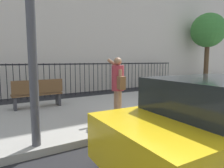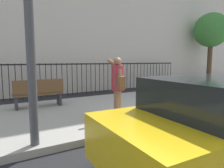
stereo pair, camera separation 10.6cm
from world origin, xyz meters
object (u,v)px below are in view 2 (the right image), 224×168
Objects in this scene: taxi_yellow at (221,123)px; pedestrian_on_phone at (118,83)px; street_tree_near at (211,31)px; street_bench at (39,93)px.

taxi_yellow is 2.78m from pedestrian_on_phone.
pedestrian_on_phone reaches higher than taxi_yellow.
taxi_yellow is 12.65m from street_tree_near.
pedestrian_on_phone is 1.04× the size of street_bench.
street_bench is at bearing 124.83° from pedestrian_on_phone.
taxi_yellow is at bearing -145.57° from street_tree_near.
pedestrian_on_phone is at bearing -55.17° from street_bench.
taxi_yellow reaches higher than street_bench.
pedestrian_on_phone is 0.33× the size of street_tree_near.
street_tree_near is (10.40, 4.20, 2.68)m from pedestrian_on_phone.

